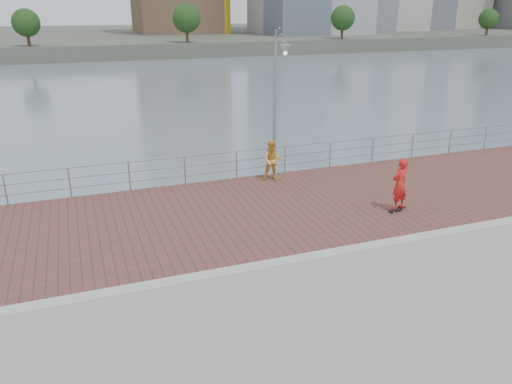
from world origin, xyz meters
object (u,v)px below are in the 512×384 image
object	(u,v)px
skateboarder	(400,184)
bystander	(272,161)
street_lamp	(279,81)
guardrail	(211,164)

from	to	relation	value
skateboarder	bystander	bearing A→B (deg)	-73.92
street_lamp	skateboarder	bearing A→B (deg)	-58.59
street_lamp	bystander	world-z (taller)	street_lamp
guardrail	bystander	size ratio (longest dim) A/B	24.57
street_lamp	skateboarder	world-z (taller)	street_lamp
guardrail	street_lamp	bearing A→B (deg)	-20.48
guardrail	skateboarder	distance (m)	7.08
street_lamp	skateboarder	size ratio (longest dim) A/B	3.14
guardrail	street_lamp	world-z (taller)	street_lamp
bystander	street_lamp	bearing A→B (deg)	-16.36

